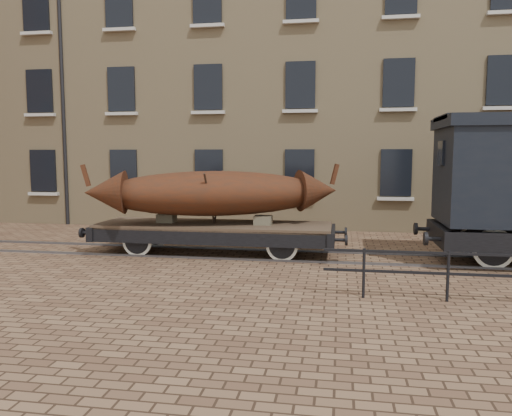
# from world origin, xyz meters

# --- Properties ---
(ground) EXTENTS (90.00, 90.00, 0.00)m
(ground) POSITION_xyz_m (0.00, 0.00, 0.00)
(ground) COLOR brown
(warehouse_cream) EXTENTS (40.00, 10.19, 14.00)m
(warehouse_cream) POSITION_xyz_m (3.00, 9.99, 7.00)
(warehouse_cream) COLOR tan
(warehouse_cream) RESTS_ON ground
(rail_track) EXTENTS (30.00, 1.52, 0.06)m
(rail_track) POSITION_xyz_m (0.00, 0.00, 0.03)
(rail_track) COLOR #59595E
(rail_track) RESTS_ON ground
(flatcar_wagon) EXTENTS (7.54, 2.04, 1.14)m
(flatcar_wagon) POSITION_xyz_m (-1.04, 0.00, 0.71)
(flatcar_wagon) COLOR #443022
(flatcar_wagon) RESTS_ON ground
(iron_boat) EXTENTS (7.20, 3.75, 1.72)m
(iron_boat) POSITION_xyz_m (-1.03, -0.00, 1.76)
(iron_boat) COLOR #471E0D
(iron_boat) RESTS_ON flatcar_wagon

